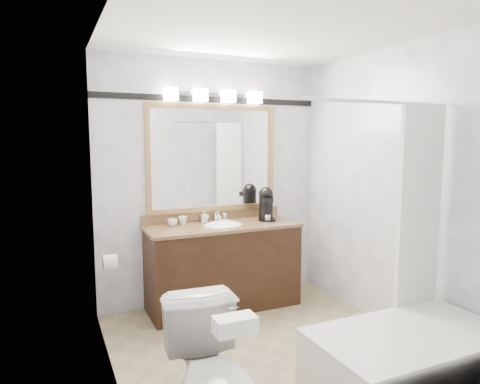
# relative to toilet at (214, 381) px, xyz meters

# --- Properties ---
(room) EXTENTS (2.42, 2.62, 2.52)m
(room) POSITION_rel_toilet_xyz_m (0.81, 0.84, 0.86)
(room) COLOR gray
(room) RESTS_ON ground
(vanity) EXTENTS (1.53, 0.58, 0.97)m
(vanity) POSITION_rel_toilet_xyz_m (0.81, 1.86, 0.05)
(vanity) COLOR black
(vanity) RESTS_ON ground
(mirror) EXTENTS (1.40, 0.04, 1.10)m
(mirror) POSITION_rel_toilet_xyz_m (0.81, 2.12, 1.11)
(mirror) COLOR #A7814B
(mirror) RESTS_ON room
(vanity_light_bar) EXTENTS (1.02, 0.14, 0.12)m
(vanity_light_bar) POSITION_rel_toilet_xyz_m (0.81, 2.07, 1.74)
(vanity_light_bar) COLOR silver
(vanity_light_bar) RESTS_ON room
(accent_stripe) EXTENTS (2.40, 0.01, 0.06)m
(accent_stripe) POSITION_rel_toilet_xyz_m (0.81, 2.13, 1.71)
(accent_stripe) COLOR black
(accent_stripe) RESTS_ON room
(bathtub) EXTENTS (1.30, 0.75, 1.96)m
(bathtub) POSITION_rel_toilet_xyz_m (1.36, -0.06, -0.11)
(bathtub) COLOR white
(bathtub) RESTS_ON ground
(tp_roll) EXTENTS (0.11, 0.12, 0.12)m
(tp_roll) POSITION_rel_toilet_xyz_m (-0.33, 1.50, 0.31)
(tp_roll) COLOR white
(tp_roll) RESTS_ON room
(toilet) EXTENTS (0.50, 0.80, 0.79)m
(toilet) POSITION_rel_toilet_xyz_m (0.00, 0.00, 0.00)
(toilet) COLOR white
(toilet) RESTS_ON ground
(tissue_box) EXTENTS (0.20, 0.11, 0.08)m
(tissue_box) POSITION_rel_toilet_xyz_m (0.00, -0.28, 0.44)
(tissue_box) COLOR white
(tissue_box) RESTS_ON toilet
(coffee_maker) EXTENTS (0.18, 0.23, 0.35)m
(coffee_maker) POSITION_rel_toilet_xyz_m (1.32, 1.91, 0.64)
(coffee_maker) COLOR black
(coffee_maker) RESTS_ON vanity
(cup_left) EXTENTS (0.10, 0.10, 0.08)m
(cup_left) POSITION_rel_toilet_xyz_m (0.33, 1.99, 0.49)
(cup_left) COLOR white
(cup_left) RESTS_ON vanity
(cup_right) EXTENTS (0.11, 0.11, 0.08)m
(cup_right) POSITION_rel_toilet_xyz_m (0.45, 2.04, 0.50)
(cup_right) COLOR white
(cup_right) RESTS_ON vanity
(soap_bottle_a) EXTENTS (0.06, 0.06, 0.12)m
(soap_bottle_a) POSITION_rel_toilet_xyz_m (0.68, 2.05, 0.52)
(soap_bottle_a) COLOR white
(soap_bottle_a) RESTS_ON vanity
(soap_bottle_b) EXTENTS (0.07, 0.07, 0.08)m
(soap_bottle_b) POSITION_rel_toilet_xyz_m (0.84, 2.07, 0.50)
(soap_bottle_b) COLOR white
(soap_bottle_b) RESTS_ON vanity
(soap_bar) EXTENTS (0.09, 0.07, 0.03)m
(soap_bar) POSITION_rel_toilet_xyz_m (0.87, 1.97, 0.47)
(soap_bar) COLOR beige
(soap_bar) RESTS_ON vanity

